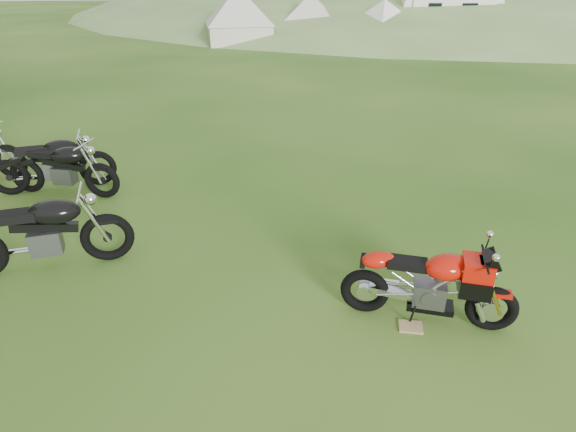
{
  "coord_description": "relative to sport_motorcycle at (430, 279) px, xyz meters",
  "views": [
    {
      "loc": [
        -1.22,
        -5.14,
        3.42
      ],
      "look_at": [
        -0.35,
        0.4,
        0.52
      ],
      "focal_mm": 30.0,
      "sensor_mm": 36.0,
      "label": 1
    }
  ],
  "objects": [
    {
      "name": "hedgerow",
      "position": [
        23.11,
        41.27,
        -0.53
      ],
      "size": [
        36.0,
        1.2,
        8.6
      ],
      "primitive_type": null,
      "color": "black",
      "rests_on": "ground"
    },
    {
      "name": "plywood_board",
      "position": [
        -0.19,
        -0.11,
        -0.52
      ],
      "size": [
        0.3,
        0.26,
        0.02
      ],
      "primitive_type": "cube",
      "rotation": [
        0.0,
        0.0,
        -0.3
      ],
      "color": "tan",
      "rests_on": "ground"
    },
    {
      "name": "tent_left",
      "position": [
        -0.5,
        22.05,
        0.79
      ],
      "size": [
        3.11,
        3.11,
        2.64
      ],
      "primitive_type": null,
      "rotation": [
        0.0,
        0.0,
        0.02
      ],
      "color": "beige",
      "rests_on": "ground"
    },
    {
      "name": "vintage_moto_a",
      "position": [
        -4.3,
        1.69,
        0.02
      ],
      "size": [
        2.12,
        0.75,
        1.09
      ],
      "primitive_type": null,
      "rotation": [
        0.0,
        0.0,
        0.13
      ],
      "color": "black",
      "rests_on": "ground"
    },
    {
      "name": "vintage_moto_c",
      "position": [
        -4.64,
        4.02,
        -0.03
      ],
      "size": [
        1.94,
        1.03,
        1.0
      ],
      "primitive_type": null,
      "rotation": [
        0.0,
        0.0,
        -0.33
      ],
      "color": "black",
      "rests_on": "ground"
    },
    {
      "name": "caravan",
      "position": [
        10.35,
        21.54,
        0.65
      ],
      "size": [
        5.39,
        3.22,
        2.36
      ],
      "primitive_type": null,
      "rotation": [
        0.0,
        0.0,
        -0.2
      ],
      "color": "white",
      "rests_on": "ground"
    },
    {
      "name": "vintage_moto_d",
      "position": [
        -4.86,
        4.27,
        -0.02
      ],
      "size": [
        1.99,
        0.73,
        1.02
      ],
      "primitive_type": null,
      "rotation": [
        0.0,
        0.0,
        0.15
      ],
      "color": "black",
      "rests_on": "ground"
    },
    {
      "name": "hillside",
      "position": [
        23.11,
        41.27,
        -0.53
      ],
      "size": [
        80.0,
        64.0,
        8.0
      ],
      "primitive_type": "ellipsoid",
      "color": "#5A8242",
      "rests_on": "ground"
    },
    {
      "name": "ground",
      "position": [
        -0.89,
        1.27,
        -0.53
      ],
      "size": [
        120.0,
        120.0,
        0.0
      ],
      "primitive_type": "plane",
      "color": "#1A4B10",
      "rests_on": "ground"
    },
    {
      "name": "tent_mid",
      "position": [
        3.3,
        22.75,
        0.68
      ],
      "size": [
        3.43,
        3.43,
        2.41
      ],
      "primitive_type": null,
      "rotation": [
        0.0,
        0.0,
        -0.27
      ],
      "color": "beige",
      "rests_on": "ground"
    },
    {
      "name": "tent_right",
      "position": [
        6.63,
        20.88,
        0.61
      ],
      "size": [
        3.46,
        3.46,
        2.27
      ],
      "primitive_type": null,
      "rotation": [
        0.0,
        0.0,
        0.42
      ],
      "color": "white",
      "rests_on": "ground"
    },
    {
      "name": "sport_motorcycle",
      "position": [
        0.0,
        0.0,
        0.0
      ],
      "size": [
        1.79,
        1.08,
        1.05
      ],
      "primitive_type": null,
      "rotation": [
        0.0,
        0.0,
        -0.39
      ],
      "color": "red",
      "rests_on": "ground"
    }
  ]
}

